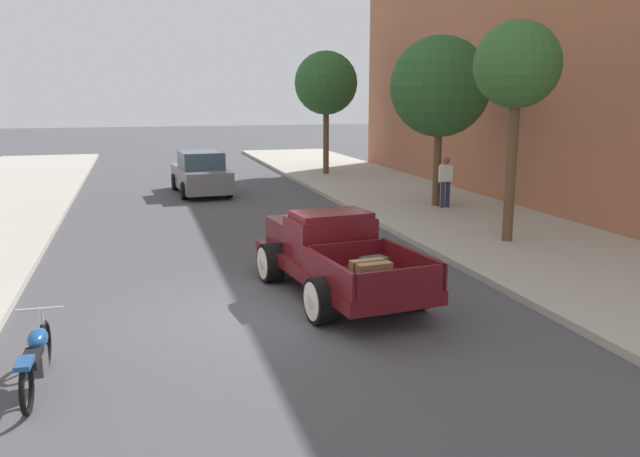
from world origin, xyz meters
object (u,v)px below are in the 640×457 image
object	(u,v)px
street_tree_nearest	(517,67)
street_tree_third	(326,83)
pedestrian_sidewalk_right	(446,179)
hotrod_truck_maroon	(332,254)
street_tree_second	(440,87)
car_background_grey	(201,174)
street_tree_farthest	(326,81)
motorcycle_parked	(36,357)

from	to	relation	value
street_tree_nearest	street_tree_third	distance (m)	14.83
pedestrian_sidewalk_right	street_tree_third	world-z (taller)	street_tree_third
hotrod_truck_maroon	street_tree_second	xyz separation A→B (m)	(6.00, 7.85, 3.27)
car_background_grey	street_tree_second	xyz separation A→B (m)	(7.21, -5.75, 3.26)
car_background_grey	pedestrian_sidewalk_right	size ratio (longest dim) A/B	2.67
car_background_grey	street_tree_farthest	world-z (taller)	street_tree_farthest
motorcycle_parked	street_tree_third	world-z (taller)	street_tree_third
hotrod_truck_maroon	motorcycle_parked	xyz separation A→B (m)	(-4.96, -3.06, -0.31)
motorcycle_parked	street_tree_nearest	world-z (taller)	street_tree_nearest
street_tree_second	hotrod_truck_maroon	bearing A→B (deg)	-127.41
pedestrian_sidewalk_right	street_tree_nearest	xyz separation A→B (m)	(-0.70, -4.90, 3.35)
street_tree_second	street_tree_farthest	distance (m)	11.33
motorcycle_parked	street_tree_farthest	size ratio (longest dim) A/B	0.40
street_tree_second	street_tree_third	xyz separation A→B (m)	(-1.07, 9.45, 0.25)
street_tree_nearest	street_tree_second	xyz separation A→B (m)	(0.60, 5.37, -0.41)
car_background_grey	street_tree_third	bearing A→B (deg)	31.14
hotrod_truck_maroon	motorcycle_parked	distance (m)	5.84
pedestrian_sidewalk_right	street_tree_nearest	distance (m)	5.98
car_background_grey	street_tree_second	size ratio (longest dim) A/B	0.80
street_tree_second	street_tree_third	distance (m)	9.52
pedestrian_sidewalk_right	street_tree_nearest	world-z (taller)	street_tree_nearest
hotrod_truck_maroon	street_tree_nearest	xyz separation A→B (m)	(5.40, 2.48, 3.68)
hotrod_truck_maroon	street_tree_second	distance (m)	10.41
hotrod_truck_maroon	street_tree_third	distance (m)	18.33
car_background_grey	street_tree_third	world-z (taller)	street_tree_third
pedestrian_sidewalk_right	street_tree_second	world-z (taller)	street_tree_second
street_tree_nearest	street_tree_third	world-z (taller)	street_tree_third
hotrod_truck_maroon	car_background_grey	world-z (taller)	car_background_grey
street_tree_nearest	motorcycle_parked	bearing A→B (deg)	-151.86
street_tree_nearest	street_tree_farthest	bearing A→B (deg)	89.69
motorcycle_parked	street_tree_farthest	xyz separation A→B (m)	(10.45, 22.22, 3.96)
hotrod_truck_maroon	street_tree_farthest	world-z (taller)	street_tree_farthest
car_background_grey	street_tree_second	world-z (taller)	street_tree_second
hotrod_truck_maroon	pedestrian_sidewalk_right	bearing A→B (deg)	50.41
motorcycle_parked	street_tree_second	xyz separation A→B (m)	(10.96, 10.91, 3.59)
hotrod_truck_maroon	street_tree_nearest	bearing A→B (deg)	24.66
motorcycle_parked	street_tree_nearest	xyz separation A→B (m)	(10.36, 5.54, 3.99)
hotrod_truck_maroon	street_tree_farthest	size ratio (longest dim) A/B	0.95
street_tree_second	pedestrian_sidewalk_right	bearing A→B (deg)	-77.52
motorcycle_parked	street_tree_nearest	bearing A→B (deg)	28.14
pedestrian_sidewalk_right	hotrod_truck_maroon	bearing A→B (deg)	-129.59
motorcycle_parked	car_background_grey	size ratio (longest dim) A/B	0.48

